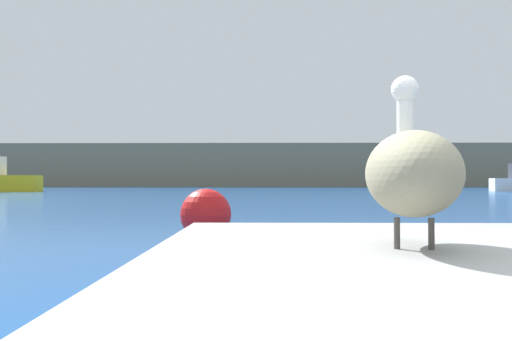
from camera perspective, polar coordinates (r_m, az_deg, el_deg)
name	(u,v)px	position (r m, az deg, el deg)	size (l,w,h in m)	color
hillside_backdrop	(268,166)	(73.84, 1.38, 0.51)	(140.00, 10.45, 6.01)	#7F755B
pier_dock	(413,308)	(2.68, 17.31, -14.58)	(2.57, 2.94, 0.59)	#959595
pelican	(412,171)	(2.62, 17.19, -0.04)	(0.60, 1.23, 0.92)	gray
mooring_buoy	(206,214)	(7.88, -5.68, -4.93)	(0.79, 0.79, 0.79)	red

